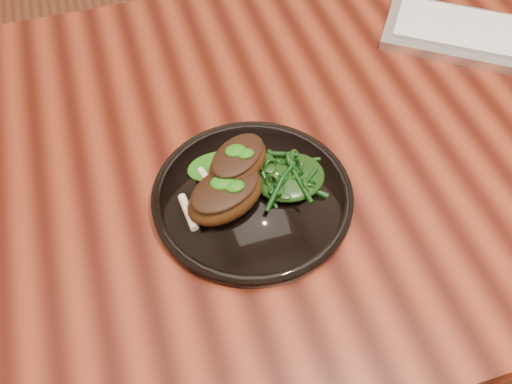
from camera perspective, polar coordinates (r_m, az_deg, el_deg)
desk at (r=0.96m, az=14.80°, el=4.68°), size 1.60×0.80×0.75m
plate at (r=0.75m, az=-0.35°, el=-0.45°), size 0.26×0.26×0.02m
lamb_chop_front at (r=0.71m, az=-3.10°, el=-0.24°), size 0.13×0.11×0.05m
lamb_chop_back at (r=0.73m, az=-1.87°, el=3.08°), size 0.11×0.10×0.04m
herb_smear at (r=0.77m, az=-3.94°, el=2.58°), size 0.08×0.05×0.01m
greens_heap at (r=0.74m, az=3.36°, el=1.82°), size 0.10×0.09×0.04m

